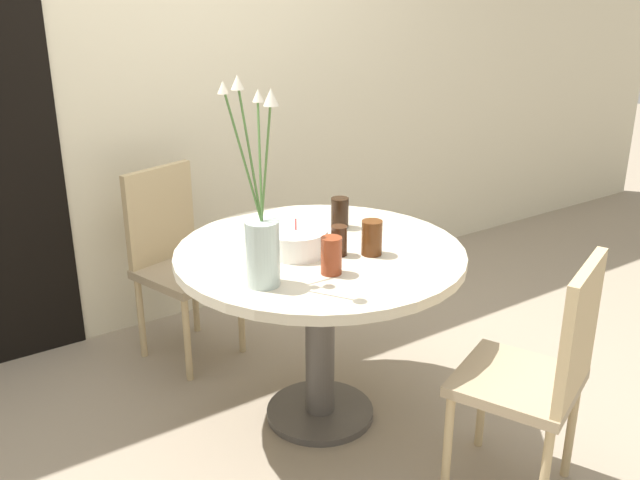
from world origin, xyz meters
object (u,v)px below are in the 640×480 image
Objects in this scene: drink_glass_1 at (340,213)px; drink_glass_2 at (372,238)px; flower_vase at (261,236)px; chair_left_flank at (176,252)px; side_plate at (280,227)px; drink_glass_3 at (331,256)px; birthday_cake at (296,241)px; chair_right_flank at (542,368)px; drink_glass_0 at (339,241)px.

drink_glass_2 is (-0.08, -0.32, 0.00)m from drink_glass_1.
chair_left_flank is at bearing 84.24° from flower_vase.
drink_glass_2 is at bearing 0.42° from flower_vase.
side_plate is 1.31× the size of drink_glass_3.
side_plate is at bearing 79.47° from drink_glass_3.
flower_vase is 5.49× the size of drink_glass_1.
flower_vase is at bearing -111.59° from chair_left_flank.
birthday_cake is 0.24m from drink_glass_3.
drink_glass_3 reaches higher than drink_glass_2.
chair_right_flank is 1.04m from drink_glass_1.
chair_right_flank is (0.59, -1.68, 0.00)m from chair_left_flank.
drink_glass_2 is 0.24m from drink_glass_3.
birthday_cake is 0.29m from side_plate.
drink_glass_3 is (0.15, -1.07, 0.31)m from chair_left_flank.
drink_glass_1 is 0.95× the size of drink_glass_2.
chair_right_flank is 0.77m from drink_glass_2.
drink_glass_2 is (0.23, -0.17, 0.02)m from birthday_cake.
flower_vase is (-0.25, -0.18, 0.13)m from birthday_cake.
flower_vase is 5.24× the size of drink_glass_2.
drink_glass_2 reaches higher than side_plate.
drink_glass_3 is at bearing -13.71° from flower_vase.
drink_glass_0 is (0.12, -0.11, 0.01)m from birthday_cake.
drink_glass_2 is at bearing -31.40° from drink_glass_0.
flower_vase is 6.10× the size of drink_glass_0.
chair_right_flank is at bearing -43.90° from flower_vase.
drink_glass_3 is at bearing -134.57° from drink_glass_0.
side_plate is at bearing -95.61° from chair_right_flank.
drink_glass_1 is (-0.13, 0.99, 0.30)m from chair_right_flank.
chair_left_flank is 0.88m from drink_glass_1.
flower_vase reaches higher than chair_right_flank.
birthday_cake is at bearing 35.33° from flower_vase.
chair_right_flank reaches higher than drink_glass_3.
drink_glass_2 is at bearing 15.31° from drink_glass_3.
flower_vase reaches higher than drink_glass_0.
chair_left_flank is 0.90m from birthday_cake.
chair_left_flank and chair_right_flank have the same top height.
drink_glass_1 reaches higher than drink_glass_0.
chair_left_flank is 5.08× the size of side_plate.
drink_glass_2 is (0.48, 0.00, -0.11)m from flower_vase.
flower_vase is 5.12× the size of drink_glass_3.
side_plate is (-0.35, 1.12, 0.25)m from chair_right_flank.
flower_vase is at bearing -127.19° from side_plate.
drink_glass_2 is at bearing -72.87° from side_plate.
drink_glass_0 is at bearing 45.43° from drink_glass_3.
drink_glass_3 is at bearing -100.53° from side_plate.
drink_glass_2 is at bearing -103.96° from drink_glass_1.
chair_right_flank is 5.08× the size of side_plate.
drink_glass_1 is (0.31, 0.14, 0.02)m from birthday_cake.
birthday_cake reaches higher than side_plate.
side_plate is 0.53m from drink_glass_3.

